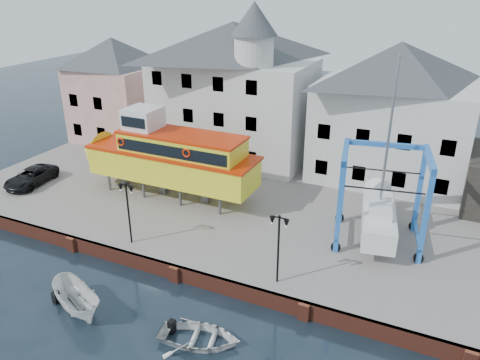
% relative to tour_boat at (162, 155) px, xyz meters
% --- Properties ---
extents(ground, '(140.00, 140.00, 0.00)m').
position_rel_tour_boat_xyz_m(ground, '(6.24, -8.38, -4.17)').
color(ground, '#17242D').
rests_on(ground, ground).
extents(hardstanding, '(44.00, 22.00, 1.00)m').
position_rel_tour_boat_xyz_m(hardstanding, '(6.24, 2.62, -3.67)').
color(hardstanding, slate).
rests_on(hardstanding, ground).
extents(quay_wall, '(44.00, 0.47, 1.00)m').
position_rel_tour_boat_xyz_m(quay_wall, '(6.24, -8.27, -3.67)').
color(quay_wall, maroon).
rests_on(quay_wall, ground).
extents(building_pink, '(8.00, 7.00, 10.30)m').
position_rel_tour_boat_xyz_m(building_pink, '(-11.76, 9.62, 1.98)').
color(building_pink, tan).
rests_on(building_pink, hardstanding).
extents(building_white_main, '(14.00, 8.30, 14.00)m').
position_rel_tour_boat_xyz_m(building_white_main, '(1.37, 10.01, 3.17)').
color(building_white_main, beige).
rests_on(building_white_main, hardstanding).
extents(building_white_right, '(12.00, 8.00, 11.20)m').
position_rel_tour_boat_xyz_m(building_white_right, '(15.24, 10.62, 2.43)').
color(building_white_right, beige).
rests_on(building_white_right, hardstanding).
extents(lamp_post_left, '(1.12, 0.32, 4.20)m').
position_rel_tour_boat_xyz_m(lamp_post_left, '(2.24, -7.18, 0.00)').
color(lamp_post_left, black).
rests_on(lamp_post_left, hardstanding).
extents(lamp_post_right, '(1.12, 0.32, 4.20)m').
position_rel_tour_boat_xyz_m(lamp_post_right, '(12.24, -7.18, 0.00)').
color(lamp_post_right, black).
rests_on(lamp_post_right, hardstanding).
extents(tour_boat, '(15.44, 3.77, 6.72)m').
position_rel_tour_boat_xyz_m(tour_boat, '(0.00, 0.00, 0.00)').
color(tour_boat, '#59595E').
rests_on(tour_boat, hardstanding).
extents(travel_lift, '(6.14, 7.98, 11.71)m').
position_rel_tour_boat_xyz_m(travel_lift, '(16.32, 0.39, -1.20)').
color(travel_lift, '#1E51A3').
rests_on(travel_lift, hardstanding).
extents(van, '(2.78, 5.03, 1.33)m').
position_rel_tour_boat_xyz_m(van, '(-10.82, -3.15, -2.50)').
color(van, black).
rests_on(van, hardstanding).
extents(motorboat_a, '(4.71, 3.36, 1.71)m').
position_rel_tour_boat_xyz_m(motorboat_a, '(2.96, -12.95, -4.17)').
color(motorboat_a, silver).
rests_on(motorboat_a, ground).
extents(motorboat_b, '(4.71, 3.83, 0.86)m').
position_rel_tour_boat_xyz_m(motorboat_b, '(10.07, -12.23, -4.17)').
color(motorboat_b, silver).
rests_on(motorboat_b, ground).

